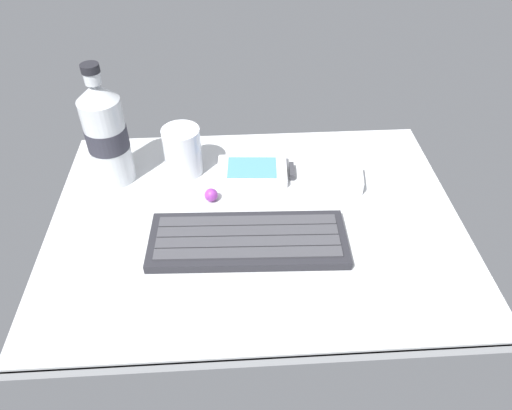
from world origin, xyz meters
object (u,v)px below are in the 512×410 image
object	(u,v)px
keyboard	(248,240)
handheld_device	(256,171)
charger_block	(341,178)
trackball_mouse	(211,195)
water_bottle	(106,133)
juice_cup	(183,153)

from	to	relation	value
keyboard	handheld_device	bearing A→B (deg)	82.61
charger_block	trackball_mouse	distance (cm)	22.12
water_bottle	trackball_mouse	distance (cm)	19.54
water_bottle	trackball_mouse	size ratio (longest dim) A/B	9.45
juice_cup	handheld_device	bearing A→B (deg)	-7.62
charger_block	juice_cup	bearing A→B (deg)	169.01
juice_cup	trackball_mouse	distance (cm)	9.83
keyboard	juice_cup	xyz separation A→B (cm)	(-10.22, 18.34, 3.10)
handheld_device	juice_cup	size ratio (longest dim) A/B	1.55
handheld_device	water_bottle	distance (cm)	25.49
keyboard	water_bottle	distance (cm)	29.06
water_bottle	charger_block	world-z (taller)	water_bottle
handheld_device	trackball_mouse	bearing A→B (deg)	-139.73
handheld_device	water_bottle	size ratio (longest dim) A/B	0.63
trackball_mouse	keyboard	bearing A→B (deg)	-61.68
water_bottle	trackball_mouse	xyz separation A→B (cm)	(16.44, -7.01, -7.91)
charger_block	handheld_device	bearing A→B (deg)	166.14
handheld_device	charger_block	world-z (taller)	charger_block
juice_cup	trackball_mouse	size ratio (longest dim) A/B	3.86
charger_block	keyboard	bearing A→B (deg)	-141.27
water_bottle	juice_cup	bearing A→B (deg)	5.53
juice_cup	charger_block	world-z (taller)	juice_cup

